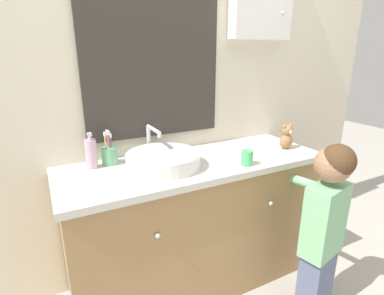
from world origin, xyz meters
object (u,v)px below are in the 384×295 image
at_px(soap_dispenser, 91,153).
at_px(sink_basin, 163,159).
at_px(teddy_bear, 287,137).
at_px(toothbrush_holder, 109,155).
at_px(child_figure, 324,219).
at_px(drinking_cup, 247,158).

bearing_deg(soap_dispenser, sink_basin, -24.24).
bearing_deg(teddy_bear, sink_basin, 175.18).
bearing_deg(sink_basin, toothbrush_holder, 145.48).
xyz_separation_m(child_figure, drinking_cup, (-0.26, 0.32, 0.27)).
relative_size(teddy_bear, drinking_cup, 1.94).
bearing_deg(drinking_cup, sink_basin, 155.28).
xyz_separation_m(toothbrush_holder, teddy_bear, (1.04, -0.23, 0.02)).
xyz_separation_m(sink_basin, toothbrush_holder, (-0.24, 0.17, 0.01)).
xyz_separation_m(sink_basin, teddy_bear, (0.80, -0.07, 0.03)).
height_order(teddy_bear, drinking_cup, teddy_bear).
distance_m(sink_basin, teddy_bear, 0.80).
relative_size(toothbrush_holder, drinking_cup, 2.35).
xyz_separation_m(sink_basin, soap_dispenser, (-0.34, 0.15, 0.04)).
relative_size(sink_basin, child_figure, 0.45).
height_order(child_figure, drinking_cup, child_figure).
height_order(sink_basin, toothbrush_holder, toothbrush_holder).
height_order(sink_basin, teddy_bear, sink_basin).
height_order(toothbrush_holder, child_figure, toothbrush_holder).
distance_m(soap_dispenser, drinking_cup, 0.82).
bearing_deg(soap_dispenser, teddy_bear, -10.92).
distance_m(sink_basin, drinking_cup, 0.45).
distance_m(teddy_bear, drinking_cup, 0.41).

